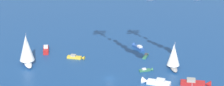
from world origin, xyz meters
TOP-DOWN VIEW (x-y plane):
  - ground_plane at (0.00, 0.00)m, footprint 2000.00×2000.00m
  - motorboat_far_stbd at (26.93, 27.78)m, footprint 9.13×3.37m
  - motorboat_inshore at (30.79, -12.32)m, footprint 7.63×5.31m
  - motorboat_offshore at (-4.61, -16.59)m, footprint 6.28×11.00m
  - motorboat_ahead at (20.64, -14.96)m, footprint 5.46×3.03m
  - motorboat_mid_cluster at (6.92, -14.42)m, footprint 2.94×5.66m
  - sailboat_outer_ring_a at (9.16, -25.09)m, footprint 9.31×5.46m
  - sailboat_outer_ring_b at (13.55, 33.45)m, footprint 11.18×7.52m
  - motorboat_outer_ring_c at (19.23, 13.87)m, footprint 3.48×7.67m
  - motorboat_outer_ring_e at (-5.64, -31.94)m, footprint 4.51×11.33m

SIDE VIEW (x-z plane):
  - ground_plane at x=0.00m, z-range 0.00..0.00m
  - motorboat_ahead at x=20.64m, z-range -0.35..1.18m
  - motorboat_mid_cluster at x=6.92m, z-range -0.37..1.23m
  - motorboat_outer_ring_c at x=19.23m, z-range -0.50..1.66m
  - motorboat_inshore at x=30.79m, z-range -0.51..1.70m
  - motorboat_far_stbd at x=26.93m, z-range -0.60..1.99m
  - motorboat_offshore at x=-4.61m, z-range -0.72..2.39m
  - motorboat_outer_ring_e at x=-5.64m, z-range -0.74..2.46m
  - sailboat_outer_ring_a at x=9.16m, z-range -0.51..11.24m
  - sailboat_outer_ring_b at x=13.55m, z-range -0.61..13.31m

